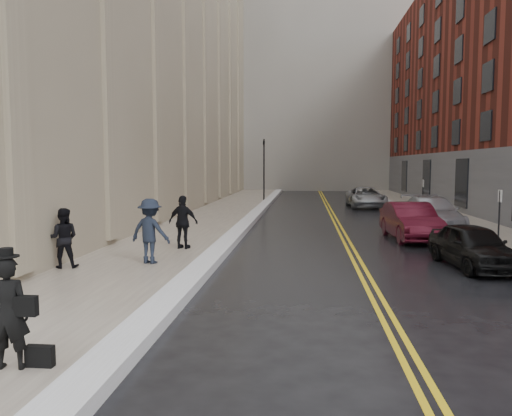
% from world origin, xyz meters
% --- Properties ---
extents(ground, '(160.00, 160.00, 0.00)m').
position_xyz_m(ground, '(0.00, 0.00, 0.00)').
color(ground, black).
rests_on(ground, ground).
extents(sidewalk_left, '(4.00, 64.00, 0.15)m').
position_xyz_m(sidewalk_left, '(-4.50, 16.00, 0.07)').
color(sidewalk_left, gray).
rests_on(sidewalk_left, ground).
extents(sidewalk_right, '(3.00, 64.00, 0.15)m').
position_xyz_m(sidewalk_right, '(9.00, 16.00, 0.07)').
color(sidewalk_right, gray).
rests_on(sidewalk_right, ground).
extents(lane_stripe_a, '(0.12, 64.00, 0.01)m').
position_xyz_m(lane_stripe_a, '(2.38, 16.00, 0.00)').
color(lane_stripe_a, gold).
rests_on(lane_stripe_a, ground).
extents(lane_stripe_b, '(0.12, 64.00, 0.01)m').
position_xyz_m(lane_stripe_b, '(2.62, 16.00, 0.00)').
color(lane_stripe_b, gold).
rests_on(lane_stripe_b, ground).
extents(snow_ridge_left, '(0.70, 60.80, 0.26)m').
position_xyz_m(snow_ridge_left, '(-2.20, 16.00, 0.13)').
color(snow_ridge_left, white).
rests_on(snow_ridge_left, ground).
extents(snow_ridge_right, '(0.85, 60.80, 0.30)m').
position_xyz_m(snow_ridge_right, '(7.15, 16.00, 0.15)').
color(snow_ridge_right, white).
rests_on(snow_ridge_right, ground).
extents(tower_far_right, '(22.00, 18.00, 44.00)m').
position_xyz_m(tower_far_right, '(14.00, 66.00, 22.00)').
color(tower_far_right, slate).
rests_on(tower_far_right, ground).
extents(traffic_signal, '(0.18, 0.15, 5.20)m').
position_xyz_m(traffic_signal, '(-2.60, 30.00, 3.08)').
color(traffic_signal, black).
rests_on(traffic_signal, ground).
extents(parking_sign_near, '(0.06, 0.35, 2.23)m').
position_xyz_m(parking_sign_near, '(7.90, 8.00, 1.36)').
color(parking_sign_near, black).
rests_on(parking_sign_near, ground).
extents(parking_sign_far, '(0.06, 0.35, 2.23)m').
position_xyz_m(parking_sign_far, '(7.90, 20.00, 1.36)').
color(parking_sign_far, black).
rests_on(parking_sign_far, ground).
extents(car_black, '(2.08, 4.13, 1.35)m').
position_xyz_m(car_black, '(5.91, 4.62, 0.67)').
color(car_black, black).
rests_on(car_black, ground).
extents(car_maroon, '(1.94, 4.81, 1.55)m').
position_xyz_m(car_maroon, '(5.20, 10.28, 0.78)').
color(car_maroon, '#440C18').
rests_on(car_maroon, ground).
extents(car_silver_near, '(2.30, 5.58, 1.62)m').
position_xyz_m(car_silver_near, '(6.80, 13.40, 0.81)').
color(car_silver_near, '#AEB0B6').
rests_on(car_silver_near, ground).
extents(car_silver_far, '(2.69, 5.45, 1.49)m').
position_xyz_m(car_silver_far, '(5.21, 26.01, 0.74)').
color(car_silver_far, '#A4A8AD').
rests_on(car_silver_far, ground).
extents(pedestrian_main, '(0.66, 0.48, 1.67)m').
position_xyz_m(pedestrian_main, '(-3.52, -4.25, 0.99)').
color(pedestrian_main, black).
rests_on(pedestrian_main, sidewalk_left).
extents(pedestrian_a, '(0.98, 0.84, 1.74)m').
position_xyz_m(pedestrian_a, '(-6.20, 2.73, 1.02)').
color(pedestrian_a, black).
rests_on(pedestrian_a, sidewalk_left).
extents(pedestrian_b, '(1.41, 1.02, 1.97)m').
position_xyz_m(pedestrian_b, '(-3.89, 3.61, 1.14)').
color(pedestrian_b, '#19202E').
rests_on(pedestrian_b, sidewalk_left).
extents(pedestrian_c, '(1.19, 0.71, 1.90)m').
position_xyz_m(pedestrian_c, '(-3.52, 6.29, 1.10)').
color(pedestrian_c, black).
rests_on(pedestrian_c, sidewalk_left).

